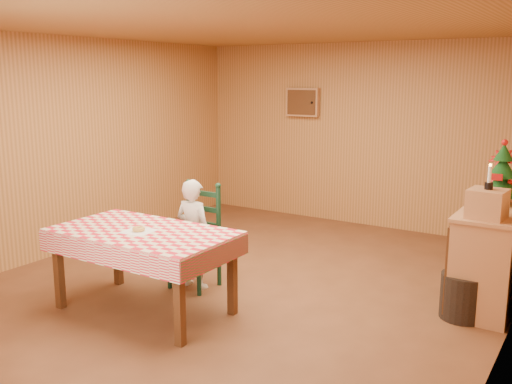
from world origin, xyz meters
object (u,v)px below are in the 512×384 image
Objects in this scene: shelf_unit at (490,257)px; storage_bin at (464,296)px; ladder_chair at (197,238)px; seated_child at (194,234)px; christmas_tree at (502,175)px; dining_table at (143,239)px; crate at (487,204)px.

shelf_unit is 0.53m from storage_bin.
storage_bin is (-0.12, -0.45, -0.26)m from shelf_unit.
seated_child is (0.00, -0.06, 0.06)m from ladder_chair.
seated_child is at bearing -157.01° from shelf_unit.
seated_child is 1.81× the size of christmas_tree.
shelf_unit is at bearing -157.01° from seated_child.
shelf_unit is at bearing 35.05° from dining_table.
seated_child is 2.63m from storage_bin.
ladder_chair is at bearing -166.41° from storage_bin.
dining_table is 0.81m from ladder_chair.
ladder_chair is 0.87× the size of shelf_unit.
crate is (2.64, 0.72, 0.49)m from seated_child.
storage_bin is at bearing 13.59° from ladder_chair.
seated_child is at bearing -165.19° from storage_bin.
crate reaches higher than seated_child.
shelf_unit is at bearing 91.23° from crate.
dining_table is at bearing 90.00° from seated_child.
crate is 0.73× the size of storage_bin.
christmas_tree is (2.64, 2.10, 0.52)m from dining_table.
crate reaches higher than storage_bin.
storage_bin is (-0.12, -0.70, -1.01)m from christmas_tree.
ladder_chair is at bearing -158.07° from shelf_unit.
dining_table is 3.03m from crate.
ladder_chair reaches higher than storage_bin.
seated_child is 2.75× the size of storage_bin.
christmas_tree is at bearing 38.44° from dining_table.
storage_bin is at bearing -104.32° from shelf_unit.
christmas_tree is at bearing 79.98° from storage_bin.
christmas_tree reaches higher than dining_table.
shelf_unit is at bearing -91.98° from christmas_tree.
ladder_chair is 2.61m from storage_bin.
seated_child is 0.91× the size of shelf_unit.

